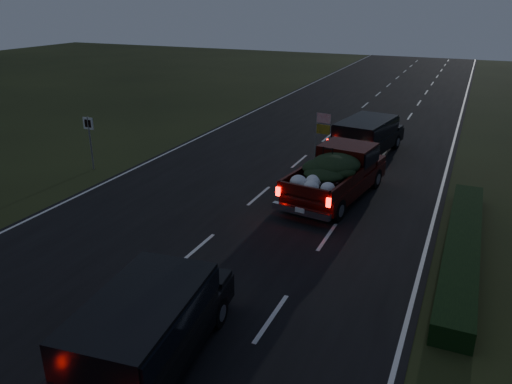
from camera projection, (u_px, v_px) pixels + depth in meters
The scene contains 7 objects.
ground at pixel (197, 249), 16.06m from camera, with size 120.00×120.00×0.00m, color black.
road_asphalt at pixel (197, 249), 16.05m from camera, with size 14.00×120.00×0.02m, color black.
hedge_row at pixel (462, 246), 15.57m from camera, with size 1.00×10.00×0.60m, color black.
route_sign at pixel (90, 135), 22.91m from camera, with size 0.55×0.08×2.50m.
pickup_truck at pixel (337, 171), 19.78m from camera, with size 2.96×5.96×3.00m.
lead_suv at pixel (366, 133), 25.26m from camera, with size 2.99×5.52×1.51m.
rear_suv at pixel (145, 323), 10.59m from camera, with size 2.73×5.25×1.45m.
Camera 1 is at (7.50, -12.30, 7.56)m, focal length 35.00 mm.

